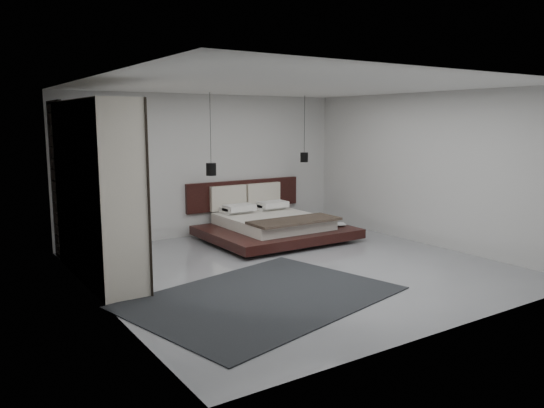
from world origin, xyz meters
TOP-DOWN VIEW (x-y plane):
  - floor at (0.00, 0.00)m, footprint 6.00×6.00m
  - ceiling at (0.00, 0.00)m, footprint 6.00×6.00m
  - wall_back at (0.00, 3.00)m, footprint 6.00×0.00m
  - wall_front at (0.00, -3.00)m, footprint 6.00×0.00m
  - wall_left at (-3.00, 0.00)m, footprint 0.00×6.00m
  - wall_right at (3.00, 0.00)m, footprint 0.00×6.00m
  - lattice_screen at (-2.95, 2.45)m, footprint 0.05×0.90m
  - bed at (0.83, 1.91)m, footprint 2.64×2.34m
  - book_lower at (1.91, 1.28)m, footprint 0.30×0.32m
  - book_upper at (1.89, 1.25)m, footprint 0.29×0.32m
  - pendant_left at (-0.26, 2.32)m, footprint 0.19×0.19m
  - pendant_right at (1.91, 2.32)m, footprint 0.16×0.16m
  - wardrobe at (-2.70, 1.14)m, footprint 0.62×2.62m
  - rug at (-1.20, -0.97)m, footprint 3.78×3.07m

SIDE VIEW (x-z plane):
  - floor at x=0.00m, z-range 0.00..0.00m
  - rug at x=-1.20m, z-range 0.00..0.01m
  - book_lower at x=1.91m, z-range 0.25..0.27m
  - bed at x=0.83m, z-range -0.25..0.81m
  - book_upper at x=1.89m, z-range 0.27..0.29m
  - wardrobe at x=-2.70m, z-range 0.00..2.57m
  - lattice_screen at x=-2.95m, z-range 0.00..2.60m
  - pendant_left at x=-0.26m, z-range 0.62..2.15m
  - wall_back at x=0.00m, z-range -1.60..4.40m
  - wall_front at x=0.00m, z-range -1.60..4.40m
  - wall_left at x=-3.00m, z-range -1.60..4.40m
  - wall_right at x=3.00m, z-range -1.60..4.40m
  - pendant_right at x=1.91m, z-range 0.85..2.22m
  - ceiling at x=0.00m, z-range 2.80..2.80m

